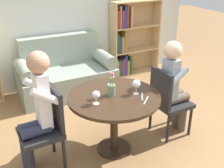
# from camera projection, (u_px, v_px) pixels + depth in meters

# --- Properties ---
(ground_plane) EXTENTS (16.00, 16.00, 0.00)m
(ground_plane) POSITION_uv_depth(u_px,v_px,m) (114.00, 149.00, 3.37)
(ground_plane) COLOR olive
(back_wall) EXTENTS (5.20, 0.05, 2.70)m
(back_wall) POSITION_uv_depth(u_px,v_px,m) (53.00, 7.00, 4.57)
(back_wall) COLOR silver
(back_wall) RESTS_ON ground_plane
(round_table) EXTENTS (1.03, 1.03, 0.72)m
(round_table) POSITION_uv_depth(u_px,v_px,m) (114.00, 106.00, 3.12)
(round_table) COLOR #382619
(round_table) RESTS_ON ground_plane
(couch) EXTENTS (1.55, 0.80, 0.92)m
(couch) POSITION_uv_depth(u_px,v_px,m) (66.00, 75.00, 4.65)
(couch) COLOR gray
(couch) RESTS_ON ground_plane
(bookshelf_right) EXTENTS (0.95, 0.28, 1.39)m
(bookshelf_right) POSITION_uv_depth(u_px,v_px,m) (128.00, 40.00, 5.28)
(bookshelf_right) COLOR tan
(bookshelf_right) RESTS_ON ground_plane
(chair_left) EXTENTS (0.44, 0.44, 0.90)m
(chair_left) POSITION_uv_depth(u_px,v_px,m) (47.00, 126.00, 2.94)
(chair_left) COLOR #232326
(chair_left) RESTS_ON ground_plane
(chair_right) EXTENTS (0.43, 0.43, 0.90)m
(chair_right) POSITION_uv_depth(u_px,v_px,m) (167.00, 99.00, 3.47)
(chair_right) COLOR #232326
(chair_right) RESTS_ON ground_plane
(person_left) EXTENTS (0.43, 0.35, 1.31)m
(person_left) POSITION_uv_depth(u_px,v_px,m) (36.00, 109.00, 2.81)
(person_left) COLOR #282D47
(person_left) RESTS_ON ground_plane
(person_right) EXTENTS (0.43, 0.35, 1.24)m
(person_right) POSITION_uv_depth(u_px,v_px,m) (174.00, 85.00, 3.44)
(person_right) COLOR brown
(person_right) RESTS_ON ground_plane
(wine_glass_left) EXTENTS (0.09, 0.09, 0.15)m
(wine_glass_left) POSITION_uv_depth(u_px,v_px,m) (96.00, 95.00, 2.86)
(wine_glass_left) COLOR white
(wine_glass_left) RESTS_ON round_table
(wine_glass_right) EXTENTS (0.09, 0.09, 0.17)m
(wine_glass_right) POSITION_uv_depth(u_px,v_px,m) (136.00, 84.00, 3.07)
(wine_glass_right) COLOR white
(wine_glass_right) RESTS_ON round_table
(flower_vase) EXTENTS (0.09, 0.09, 0.28)m
(flower_vase) POSITION_uv_depth(u_px,v_px,m) (111.00, 87.00, 3.04)
(flower_vase) COLOR gray
(flower_vase) RESTS_ON round_table
(knife_left_setting) EXTENTS (0.15, 0.14, 0.00)m
(knife_left_setting) POSITION_uv_depth(u_px,v_px,m) (146.00, 100.00, 2.97)
(knife_left_setting) COLOR silver
(knife_left_setting) RESTS_ON round_table
(fork_left_setting) EXTENTS (0.11, 0.17, 0.00)m
(fork_left_setting) POSITION_uv_depth(u_px,v_px,m) (142.00, 96.00, 3.06)
(fork_left_setting) COLOR silver
(fork_left_setting) RESTS_ON round_table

